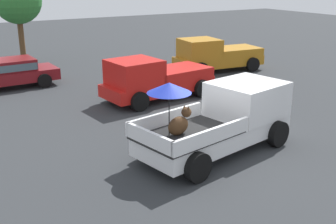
{
  "coord_description": "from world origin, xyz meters",
  "views": [
    {
      "loc": [
        -7.12,
        -9.14,
        5.04
      ],
      "look_at": [
        -0.98,
        1.1,
        1.1
      ],
      "focal_mm": 44.69,
      "sensor_mm": 36.0,
      "label": 1
    }
  ],
  "objects_px": {
    "pickup_truck_red": "(155,79)",
    "pickup_truck_far": "(215,55)",
    "pickup_truck_main": "(225,118)",
    "parked_sedan_near": "(10,72)"
  },
  "relations": [
    {
      "from": "pickup_truck_red",
      "to": "pickup_truck_far",
      "type": "distance_m",
      "value": 6.29
    },
    {
      "from": "pickup_truck_main",
      "to": "pickup_truck_far",
      "type": "relative_size",
      "value": 1.07
    },
    {
      "from": "pickup_truck_red",
      "to": "parked_sedan_near",
      "type": "xyz_separation_m",
      "value": [
        -4.81,
        5.15,
        -0.13
      ]
    },
    {
      "from": "pickup_truck_main",
      "to": "parked_sedan_near",
      "type": "distance_m",
      "value": 11.55
    },
    {
      "from": "parked_sedan_near",
      "to": "pickup_truck_red",
      "type": "bearing_deg",
      "value": 131.04
    },
    {
      "from": "pickup_truck_main",
      "to": "pickup_truck_far",
      "type": "distance_m",
      "value": 10.72
    },
    {
      "from": "pickup_truck_main",
      "to": "pickup_truck_red",
      "type": "relative_size",
      "value": 1.07
    },
    {
      "from": "pickup_truck_main",
      "to": "pickup_truck_far",
      "type": "xyz_separation_m",
      "value": [
        6.23,
        8.72,
        -0.1
      ]
    },
    {
      "from": "pickup_truck_main",
      "to": "parked_sedan_near",
      "type": "height_order",
      "value": "pickup_truck_main"
    },
    {
      "from": "pickup_truck_red",
      "to": "parked_sedan_near",
      "type": "distance_m",
      "value": 7.05
    }
  ]
}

